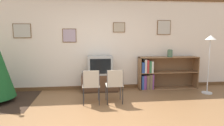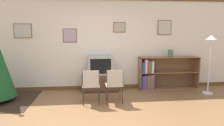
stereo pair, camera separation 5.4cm
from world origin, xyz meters
name	(u,v)px [view 1 (the left image)]	position (x,y,z in m)	size (l,w,h in m)	color
ground_plane	(101,122)	(0.00, 0.00, 0.00)	(24.00, 24.00, 0.00)	brown
wall_back	(96,44)	(0.00, 2.37, 1.35)	(8.95, 0.11, 2.70)	silver
tv_console	(100,83)	(0.11, 2.07, 0.25)	(1.06, 0.46, 0.49)	#412A1A
television	(100,65)	(0.11, 2.07, 0.76)	(0.70, 0.45, 0.53)	#9E9E99
folding_chair_left	(91,85)	(-0.17, 0.98, 0.47)	(0.40, 0.40, 0.82)	#BCB29E
folding_chair_right	(115,84)	(0.38, 0.98, 0.47)	(0.40, 0.40, 0.82)	#BCB29E
bookshelf	(158,73)	(1.84, 2.13, 0.46)	(1.79, 0.36, 0.96)	olive
vase	(170,53)	(2.18, 2.08, 1.07)	(0.15, 0.15, 0.22)	#47664C
standing_lamp	(210,49)	(3.04, 1.49, 1.23)	(0.28, 0.28, 1.60)	silver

